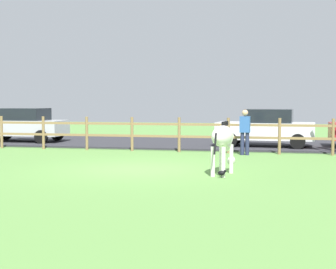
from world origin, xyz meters
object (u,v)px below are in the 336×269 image
(crow_on_grass, at_px, (222,173))
(parked_car_silver, at_px, (23,125))
(zebra, at_px, (223,140))
(parked_car_white, at_px, (266,127))
(visitor_near_fence, at_px, (245,130))

(crow_on_grass, relative_size, parked_car_silver, 0.05)
(zebra, relative_size, parked_car_silver, 0.48)
(crow_on_grass, distance_m, parked_car_white, 8.83)
(crow_on_grass, distance_m, parked_car_silver, 13.62)
(zebra, height_order, parked_car_white, parked_car_white)
(zebra, xyz_separation_m, visitor_near_fence, (0.23, 4.99, -0.02))
(parked_car_white, bearing_deg, parked_car_silver, 179.45)
(parked_car_silver, xyz_separation_m, visitor_near_fence, (10.51, -3.27, 0.06))
(parked_car_white, relative_size, visitor_near_fence, 2.50)
(zebra, relative_size, crow_on_grass, 8.97)
(parked_car_silver, distance_m, visitor_near_fence, 11.01)
(zebra, bearing_deg, parked_car_silver, 141.21)
(parked_car_white, xyz_separation_m, visitor_near_fence, (-0.67, -3.17, 0.06))
(crow_on_grass, relative_size, parked_car_white, 0.05)
(zebra, xyz_separation_m, parked_car_white, (0.90, 8.15, -0.08))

